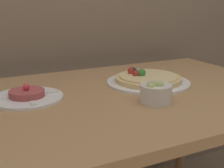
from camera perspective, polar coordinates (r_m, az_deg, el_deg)
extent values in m
cube|color=#AD7F51|center=(1.19, 0.87, -2.61)|extent=(1.43, 0.89, 0.03)
cylinder|color=#AD7F51|center=(1.97, 12.75, -7.30)|extent=(0.06, 0.06, 0.73)
cylinder|color=white|center=(1.33, 6.63, 0.32)|extent=(0.35, 0.35, 0.01)
cylinder|color=#E5C17F|center=(1.33, 6.65, 0.92)|extent=(0.28, 0.28, 0.02)
cylinder|color=beige|center=(1.32, 6.67, 1.46)|extent=(0.25, 0.25, 0.01)
sphere|color=#B22D23|center=(1.35, 3.52, 2.39)|extent=(0.03, 0.03, 0.03)
sphere|color=#387F33|center=(1.32, 5.42, 2.04)|extent=(0.04, 0.04, 0.04)
sphere|color=black|center=(1.35, 3.85, 2.40)|extent=(0.03, 0.03, 0.03)
sphere|color=#B22D23|center=(1.31, 4.36, 1.93)|extent=(0.03, 0.03, 0.03)
sphere|color=black|center=(1.35, 4.43, 2.23)|extent=(0.02, 0.02, 0.02)
cylinder|color=white|center=(1.16, -15.25, -2.41)|extent=(0.26, 0.26, 0.01)
cylinder|color=#A84747|center=(1.16, -15.31, -1.64)|extent=(0.13, 0.13, 0.02)
sphere|color=#E0384C|center=(1.15, -15.39, -0.51)|extent=(0.02, 0.02, 0.02)
cube|color=white|center=(1.18, -10.73, -1.44)|extent=(0.04, 0.02, 0.01)
cube|color=white|center=(1.25, -16.19, -0.83)|extent=(0.02, 0.04, 0.01)
cube|color=white|center=(1.07, -14.22, -3.45)|extent=(0.02, 0.04, 0.01)
cylinder|color=silver|center=(1.09, 8.04, -1.76)|extent=(0.11, 0.11, 0.06)
sphere|color=#A3B25B|center=(1.07, 8.58, -0.44)|extent=(0.04, 0.04, 0.04)
sphere|color=#A3B25B|center=(1.09, 6.93, -0.21)|extent=(0.03, 0.03, 0.03)
sphere|color=#B7BC70|center=(1.08, 8.12, -0.37)|extent=(0.03, 0.03, 0.03)
sphere|color=#B7BC70|center=(1.06, 7.05, -0.66)|extent=(0.03, 0.03, 0.03)
sphere|color=#B7BC70|center=(1.08, 8.17, -0.39)|extent=(0.03, 0.03, 0.03)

